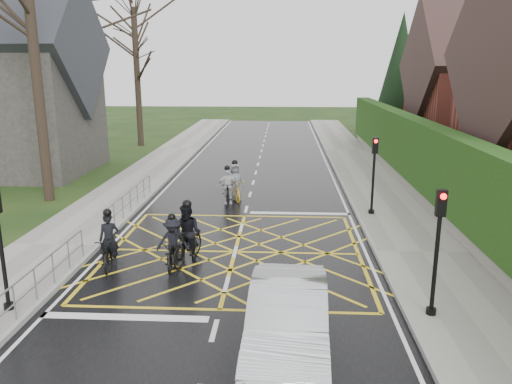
# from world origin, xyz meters

# --- Properties ---
(ground) EXTENTS (120.00, 120.00, 0.00)m
(ground) POSITION_xyz_m (0.00, 0.00, 0.00)
(ground) COLOR black
(ground) RESTS_ON ground
(road) EXTENTS (9.00, 80.00, 0.01)m
(road) POSITION_xyz_m (0.00, 0.00, 0.01)
(road) COLOR black
(road) RESTS_ON ground
(sidewalk_right) EXTENTS (3.00, 80.00, 0.15)m
(sidewalk_right) POSITION_xyz_m (6.00, 0.00, 0.07)
(sidewalk_right) COLOR gray
(sidewalk_right) RESTS_ON ground
(sidewalk_left) EXTENTS (3.00, 80.00, 0.15)m
(sidewalk_left) POSITION_xyz_m (-6.00, 0.00, 0.07)
(sidewalk_left) COLOR gray
(sidewalk_left) RESTS_ON ground
(stone_wall) EXTENTS (0.50, 38.00, 0.70)m
(stone_wall) POSITION_xyz_m (7.75, 6.00, 0.35)
(stone_wall) COLOR slate
(stone_wall) RESTS_ON ground
(hedge) EXTENTS (0.90, 38.00, 2.80)m
(hedge) POSITION_xyz_m (7.75, 6.00, 2.10)
(hedge) COLOR black
(hedge) RESTS_ON stone_wall
(house_far) EXTENTS (9.80, 8.80, 10.30)m
(house_far) POSITION_xyz_m (14.75, 18.00, 4.36)
(house_far) COLOR maroon
(house_far) RESTS_ON ground
(conifer) EXTENTS (4.60, 4.60, 10.00)m
(conifer) POSITION_xyz_m (10.75, 26.00, 4.99)
(conifer) COLOR black
(conifer) RESTS_ON ground
(church) EXTENTS (8.80, 7.80, 11.00)m
(church) POSITION_xyz_m (-13.54, 12.00, 4.93)
(church) COLOR #2D2B28
(church) RESTS_ON ground
(tree_near) EXTENTS (9.24, 9.24, 11.44)m
(tree_near) POSITION_xyz_m (-9.00, 6.00, 7.91)
(tree_near) COLOR black
(tree_near) RESTS_ON ground
(tree_mid) EXTENTS (10.08, 10.08, 12.48)m
(tree_mid) POSITION_xyz_m (-10.00, 14.00, 8.63)
(tree_mid) COLOR black
(tree_mid) RESTS_ON ground
(tree_far) EXTENTS (8.40, 8.40, 10.40)m
(tree_far) POSITION_xyz_m (-9.30, 22.00, 7.19)
(tree_far) COLOR black
(tree_far) RESTS_ON ground
(railing_south) EXTENTS (0.05, 5.04, 1.03)m
(railing_south) POSITION_xyz_m (-4.65, -3.50, 0.78)
(railing_south) COLOR slate
(railing_south) RESTS_ON ground
(railing_north) EXTENTS (0.05, 6.04, 1.03)m
(railing_north) POSITION_xyz_m (-4.65, 4.00, 0.79)
(railing_north) COLOR slate
(railing_north) RESTS_ON ground
(traffic_light_ne) EXTENTS (0.24, 0.31, 3.21)m
(traffic_light_ne) POSITION_xyz_m (5.10, 4.20, 1.66)
(traffic_light_ne) COLOR black
(traffic_light_ne) RESTS_ON ground
(traffic_light_se) EXTENTS (0.24, 0.31, 3.21)m
(traffic_light_se) POSITION_xyz_m (5.10, -4.20, 1.66)
(traffic_light_se) COLOR black
(traffic_light_se) RESTS_ON ground
(traffic_light_sw) EXTENTS (0.24, 0.31, 3.21)m
(traffic_light_sw) POSITION_xyz_m (-5.10, -4.50, 1.66)
(traffic_light_sw) COLOR black
(traffic_light_sw) RESTS_ON ground
(cyclist_rear) EXTENTS (1.03, 1.94, 1.79)m
(cyclist_rear) POSITION_xyz_m (-3.68, -1.36, 0.58)
(cyclist_rear) COLOR black
(cyclist_rear) RESTS_ON ground
(cyclist_back) EXTENTS (1.04, 2.05, 1.98)m
(cyclist_back) POSITION_xyz_m (-1.36, -0.90, 0.75)
(cyclist_back) COLOR black
(cyclist_back) RESTS_ON ground
(cyclist_mid) EXTENTS (1.02, 1.74, 1.64)m
(cyclist_mid) POSITION_xyz_m (-1.77, -1.24, 0.60)
(cyclist_mid) COLOR black
(cyclist_mid) RESTS_ON ground
(cyclist_front) EXTENTS (0.97, 1.77, 1.72)m
(cyclist_front) POSITION_xyz_m (-0.89, 5.82, 0.63)
(cyclist_front) COLOR black
(cyclist_front) RESTS_ON ground
(cyclist_lead) EXTENTS (1.24, 1.99, 1.83)m
(cyclist_lead) POSITION_xyz_m (-0.63, 6.55, 0.63)
(cyclist_lead) COLOR #B78516
(cyclist_lead) RESTS_ON ground
(car) EXTENTS (1.80, 4.69, 1.53)m
(car) POSITION_xyz_m (1.66, -5.84, 0.76)
(car) COLOR silver
(car) RESTS_ON ground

